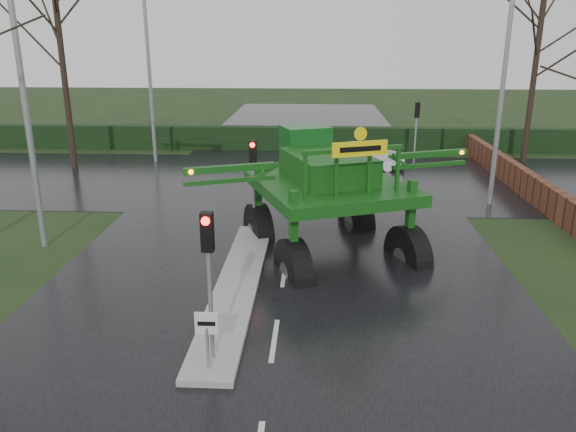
{
  "coord_description": "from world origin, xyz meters",
  "views": [
    {
      "loc": [
        0.95,
        -11.88,
        6.95
      ],
      "look_at": [
        0.14,
        3.62,
        2.0
      ],
      "focal_mm": 35.0,
      "sensor_mm": 36.0,
      "label": 1
    }
  ],
  "objects_px": {
    "traffic_signal_near": "(208,255)",
    "street_light_right": "(498,62)",
    "crop_sprayer": "(291,189)",
    "white_sedan": "(366,169)",
    "traffic_signal_far": "(417,119)",
    "street_light_left_far": "(153,56)",
    "keep_left_sign": "(207,331)",
    "street_light_left_near": "(30,69)",
    "traffic_signal_mid": "(253,166)"
  },
  "relations": [
    {
      "from": "street_light_left_far",
      "to": "crop_sprayer",
      "type": "height_order",
      "value": "street_light_left_far"
    },
    {
      "from": "traffic_signal_mid",
      "to": "white_sedan",
      "type": "bearing_deg",
      "value": 66.21
    },
    {
      "from": "street_light_right",
      "to": "street_light_left_far",
      "type": "bearing_deg",
      "value": 153.98
    },
    {
      "from": "street_light_left_near",
      "to": "white_sedan",
      "type": "relative_size",
      "value": 2.37
    },
    {
      "from": "traffic_signal_near",
      "to": "traffic_signal_mid",
      "type": "bearing_deg",
      "value": 90.0
    },
    {
      "from": "keep_left_sign",
      "to": "white_sedan",
      "type": "height_order",
      "value": "keep_left_sign"
    },
    {
      "from": "street_light_left_far",
      "to": "traffic_signal_mid",
      "type": "bearing_deg",
      "value": -61.14
    },
    {
      "from": "traffic_signal_near",
      "to": "street_light_right",
      "type": "height_order",
      "value": "street_light_right"
    },
    {
      "from": "street_light_left_near",
      "to": "white_sedan",
      "type": "xyz_separation_m",
      "value": [
        11.86,
        12.75,
        -5.99
      ]
    },
    {
      "from": "traffic_signal_far",
      "to": "white_sedan",
      "type": "bearing_deg",
      "value": 23.92
    },
    {
      "from": "traffic_signal_near",
      "to": "traffic_signal_mid",
      "type": "xyz_separation_m",
      "value": [
        0.0,
        8.5,
        0.0
      ]
    },
    {
      "from": "crop_sprayer",
      "to": "white_sedan",
      "type": "relative_size",
      "value": 2.22
    },
    {
      "from": "crop_sprayer",
      "to": "white_sedan",
      "type": "xyz_separation_m",
      "value": [
        3.48,
        14.47,
        -2.63
      ]
    },
    {
      "from": "keep_left_sign",
      "to": "street_light_left_near",
      "type": "relative_size",
      "value": 0.14
    },
    {
      "from": "street_light_left_far",
      "to": "traffic_signal_near",
      "type": "bearing_deg",
      "value": -71.83
    },
    {
      "from": "street_light_right",
      "to": "street_light_left_far",
      "type": "distance_m",
      "value": 18.24
    },
    {
      "from": "traffic_signal_near",
      "to": "white_sedan",
      "type": "distance_m",
      "value": 20.54
    },
    {
      "from": "keep_left_sign",
      "to": "street_light_left_near",
      "type": "bearing_deg",
      "value": 132.59
    },
    {
      "from": "traffic_signal_mid",
      "to": "street_light_left_near",
      "type": "xyz_separation_m",
      "value": [
        -6.89,
        -1.49,
        3.4
      ]
    },
    {
      "from": "traffic_signal_far",
      "to": "crop_sprayer",
      "type": "xyz_separation_m",
      "value": [
        -6.31,
        -15.73,
        0.04
      ]
    },
    {
      "from": "traffic_signal_near",
      "to": "crop_sprayer",
      "type": "xyz_separation_m",
      "value": [
        1.49,
        5.29,
        0.04
      ]
    },
    {
      "from": "keep_left_sign",
      "to": "traffic_signal_near",
      "type": "distance_m",
      "value": 1.61
    },
    {
      "from": "traffic_signal_far",
      "to": "street_light_left_far",
      "type": "relative_size",
      "value": 0.35
    },
    {
      "from": "traffic_signal_mid",
      "to": "white_sedan",
      "type": "xyz_separation_m",
      "value": [
        4.96,
        11.26,
        -2.59
      ]
    },
    {
      "from": "traffic_signal_far",
      "to": "street_light_left_far",
      "type": "xyz_separation_m",
      "value": [
        -14.69,
        -0.01,
        3.4
      ]
    },
    {
      "from": "traffic_signal_far",
      "to": "street_light_left_near",
      "type": "xyz_separation_m",
      "value": [
        -14.69,
        -14.01,
        3.4
      ]
    },
    {
      "from": "crop_sprayer",
      "to": "white_sedan",
      "type": "bearing_deg",
      "value": 55.01
    },
    {
      "from": "traffic_signal_mid",
      "to": "street_light_left_far",
      "type": "relative_size",
      "value": 0.35
    },
    {
      "from": "traffic_signal_near",
      "to": "crop_sprayer",
      "type": "distance_m",
      "value": 5.49
    },
    {
      "from": "traffic_signal_mid",
      "to": "white_sedan",
      "type": "relative_size",
      "value": 0.84
    },
    {
      "from": "street_light_right",
      "to": "street_light_left_far",
      "type": "xyz_separation_m",
      "value": [
        -16.39,
        8.0,
        0.0
      ]
    },
    {
      "from": "traffic_signal_far",
      "to": "white_sedan",
      "type": "relative_size",
      "value": 0.84
    },
    {
      "from": "traffic_signal_near",
      "to": "traffic_signal_mid",
      "type": "distance_m",
      "value": 8.5
    },
    {
      "from": "street_light_right",
      "to": "traffic_signal_near",
      "type": "bearing_deg",
      "value": -126.13
    },
    {
      "from": "traffic_signal_mid",
      "to": "traffic_signal_near",
      "type": "bearing_deg",
      "value": -90.0
    },
    {
      "from": "street_light_right",
      "to": "white_sedan",
      "type": "height_order",
      "value": "street_light_right"
    },
    {
      "from": "traffic_signal_far",
      "to": "street_light_left_near",
      "type": "height_order",
      "value": "street_light_left_near"
    },
    {
      "from": "white_sedan",
      "to": "street_light_right",
      "type": "bearing_deg",
      "value": -138.77
    },
    {
      "from": "keep_left_sign",
      "to": "street_light_left_far",
      "type": "relative_size",
      "value": 0.14
    },
    {
      "from": "keep_left_sign",
      "to": "traffic_signal_mid",
      "type": "distance_m",
      "value": 9.12
    },
    {
      "from": "traffic_signal_far",
      "to": "street_light_left_near",
      "type": "distance_m",
      "value": 20.58
    },
    {
      "from": "traffic_signal_mid",
      "to": "traffic_signal_far",
      "type": "distance_m",
      "value": 14.75
    },
    {
      "from": "white_sedan",
      "to": "keep_left_sign",
      "type": "bearing_deg",
      "value": 173.58
    },
    {
      "from": "traffic_signal_mid",
      "to": "crop_sprayer",
      "type": "height_order",
      "value": "crop_sprayer"
    },
    {
      "from": "traffic_signal_far",
      "to": "street_light_left_far",
      "type": "bearing_deg",
      "value": 0.03
    },
    {
      "from": "keep_left_sign",
      "to": "street_light_left_far",
      "type": "height_order",
      "value": "street_light_left_far"
    },
    {
      "from": "street_light_left_far",
      "to": "crop_sprayer",
      "type": "bearing_deg",
      "value": -61.93
    },
    {
      "from": "street_light_right",
      "to": "white_sedan",
      "type": "bearing_deg",
      "value": 123.88
    },
    {
      "from": "traffic_signal_near",
      "to": "traffic_signal_far",
      "type": "bearing_deg",
      "value": 69.64
    },
    {
      "from": "traffic_signal_near",
      "to": "street_light_right",
      "type": "distance_m",
      "value": 16.46
    }
  ]
}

